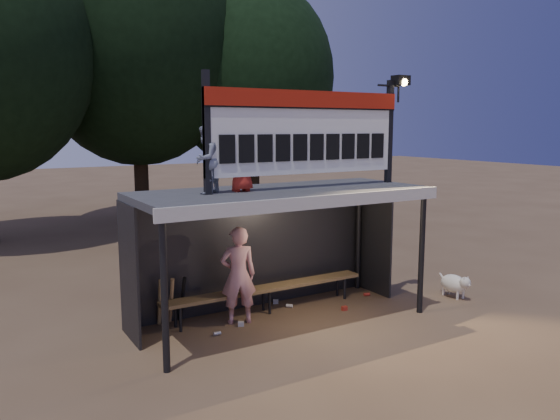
% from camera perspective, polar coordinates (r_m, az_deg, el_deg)
% --- Properties ---
extents(ground, '(80.00, 80.00, 0.00)m').
position_cam_1_polar(ground, '(9.74, 0.20, -11.52)').
color(ground, brown).
rests_on(ground, ground).
extents(player, '(0.71, 0.56, 1.69)m').
position_cam_1_polar(player, '(9.45, -4.38, -6.80)').
color(player, white).
rests_on(player, ground).
extents(child_a, '(0.66, 0.65, 1.08)m').
position_cam_1_polar(child_a, '(8.63, -7.75, 5.24)').
color(child_a, gray).
rests_on(child_a, dugout_shelter).
extents(child_b, '(0.49, 0.32, 0.98)m').
position_cam_1_polar(child_b, '(8.90, -4.07, 5.08)').
color(child_b, '#B5271B').
rests_on(child_b, dugout_shelter).
extents(dugout_shelter, '(5.10, 2.08, 2.32)m').
position_cam_1_polar(dugout_shelter, '(9.47, -0.56, -0.54)').
color(dugout_shelter, '#38383A').
rests_on(dugout_shelter, ground).
extents(scoreboard_assembly, '(4.10, 0.27, 1.99)m').
position_cam_1_polar(scoreboard_assembly, '(9.43, 3.17, 8.43)').
color(scoreboard_assembly, black).
rests_on(scoreboard_assembly, dugout_shelter).
extents(bench, '(4.00, 0.35, 0.48)m').
position_cam_1_polar(bench, '(10.06, -1.43, -8.27)').
color(bench, olive).
rests_on(bench, ground).
extents(tree_mid, '(7.22, 7.22, 10.36)m').
position_cam_1_polar(tree_mid, '(20.36, -14.78, 16.32)').
color(tree_mid, black).
rests_on(tree_mid, ground).
extents(tree_right, '(6.08, 6.08, 8.72)m').
position_cam_1_polar(tree_right, '(20.83, -2.93, 13.70)').
color(tree_right, black).
rests_on(tree_right, ground).
extents(dog, '(0.36, 0.81, 0.49)m').
position_cam_1_polar(dog, '(11.47, 17.83, -7.34)').
color(dog, white).
rests_on(dog, ground).
extents(bats, '(0.48, 0.33, 0.84)m').
position_cam_1_polar(bats, '(9.62, -11.30, -9.25)').
color(bats, '#A5834D').
rests_on(bats, ground).
extents(litter, '(3.58, 1.08, 0.08)m').
position_cam_1_polar(litter, '(10.16, 1.27, -10.44)').
color(litter, '#AE2D1D').
rests_on(litter, ground).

